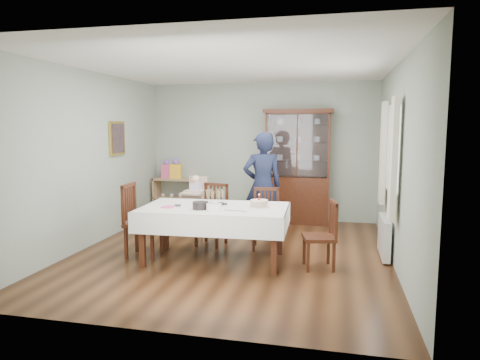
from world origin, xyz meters
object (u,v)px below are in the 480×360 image
(sideboard, at_px, (176,197))
(gift_bag_pink, at_px, (167,170))
(woman, at_px, (262,186))
(gift_bag_orange, at_px, (176,169))
(chair_far_left, at_px, (212,227))
(chair_end_right, at_px, (320,248))
(chair_end_left, at_px, (143,235))
(birthday_cake, at_px, (259,204))
(chair_far_right, at_px, (266,231))
(champagne_tray, at_px, (215,201))
(dining_table, at_px, (215,233))
(high_chair, at_px, (196,212))
(china_cabinet, at_px, (298,165))

(sideboard, xyz_separation_m, gift_bag_pink, (-0.17, -0.02, 0.57))
(woman, height_order, gift_bag_orange, woman)
(sideboard, bearing_deg, chair_far_left, -54.86)
(chair_end_right, bearing_deg, chair_end_left, -102.75)
(woman, height_order, birthday_cake, woman)
(gift_bag_pink, bearing_deg, birthday_cake, -47.08)
(sideboard, distance_m, chair_end_left, 2.73)
(chair_end_right, relative_size, gift_bag_pink, 2.35)
(chair_far_left, xyz_separation_m, woman, (0.71, 0.53, 0.60))
(sideboard, height_order, chair_end_right, chair_end_right)
(chair_far_right, relative_size, champagne_tray, 2.55)
(birthday_cake, height_order, gift_bag_pink, gift_bag_pink)
(dining_table, height_order, chair_end_right, chair_end_right)
(chair_end_left, xyz_separation_m, birthday_cake, (1.68, 0.09, 0.50))
(high_chair, relative_size, champagne_tray, 2.88)
(chair_far_left, distance_m, chair_far_right, 0.86)
(chair_end_left, distance_m, gift_bag_pink, 2.82)
(chair_far_left, xyz_separation_m, high_chair, (-0.44, 0.55, 0.12))
(chair_far_right, height_order, chair_end_right, chair_far_right)
(dining_table, bearing_deg, chair_far_left, 109.20)
(sideboard, distance_m, woman, 2.50)
(champagne_tray, bearing_deg, woman, 68.50)
(high_chair, distance_m, champagne_tray, 1.46)
(high_chair, height_order, champagne_tray, high_chair)
(dining_table, height_order, champagne_tray, champagne_tray)
(woman, relative_size, high_chair, 1.72)
(gift_bag_pink, relative_size, gift_bag_orange, 0.92)
(chair_end_right, bearing_deg, champagne_tray, -107.41)
(chair_far_left, relative_size, gift_bag_pink, 2.51)
(gift_bag_orange, bearing_deg, birthday_cake, -49.51)
(chair_end_left, xyz_separation_m, gift_bag_orange, (-0.51, 2.65, 0.67))
(chair_far_right, distance_m, woman, 0.83)
(chair_far_left, bearing_deg, china_cabinet, 67.28)
(woman, height_order, gift_bag_pink, woman)
(gift_bag_orange, bearing_deg, chair_far_left, -54.98)
(dining_table, distance_m, gift_bag_orange, 3.13)
(china_cabinet, distance_m, high_chair, 2.20)
(china_cabinet, height_order, gift_bag_pink, china_cabinet)
(chair_far_left, relative_size, chair_end_left, 0.92)
(china_cabinet, height_order, birthday_cake, china_cabinet)
(dining_table, bearing_deg, champagne_tray, 101.60)
(woman, bearing_deg, chair_far_right, 84.04)
(chair_end_right, bearing_deg, chair_far_right, -145.13)
(sideboard, bearing_deg, dining_table, -58.97)
(chair_end_left, distance_m, champagne_tray, 1.18)
(dining_table, relative_size, gift_bag_orange, 4.94)
(sideboard, height_order, chair_far_left, chair_far_left)
(dining_table, relative_size, gift_bag_pink, 5.38)
(china_cabinet, xyz_separation_m, gift_bag_orange, (-2.48, 0.00, -0.14))
(chair_end_left, height_order, gift_bag_orange, gift_bag_orange)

